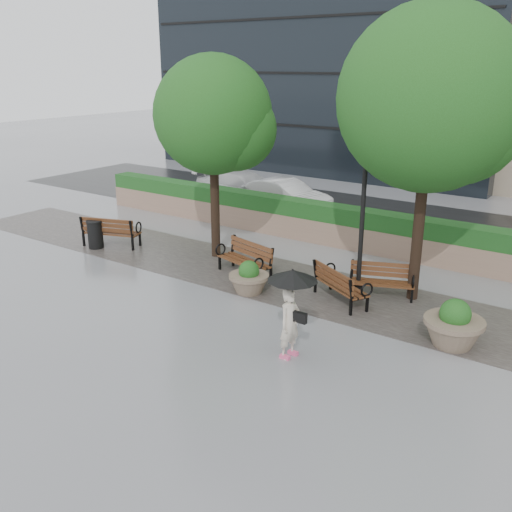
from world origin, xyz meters
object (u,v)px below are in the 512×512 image
Objects in this scene: bench_1 at (245,266)px; bench_2 at (340,292)px; trash_bin at (95,235)px; bench_0 at (112,237)px; car_left at (245,188)px; planter_left at (249,280)px; planter_right at (454,328)px; car_right at (285,196)px; pedestrian at (291,305)px; bench_3 at (381,288)px; lamppost at (362,222)px.

bench_1 is 3.17m from bench_2.
bench_1 is at bearing 7.60° from trash_bin.
car_left is (0.05, 7.58, 0.38)m from bench_0.
planter_right is (5.42, 0.09, 0.07)m from planter_left.
planter_left is 10.32m from car_left.
planter_right is at bearing -124.02° from car_right.
bench_0 is 0.50× the size of car_right.
pedestrian reaches higher than bench_1.
bench_0 is at bearing 164.74° from bench_3.
pedestrian is (2.76, -2.36, 0.82)m from planter_left.
bench_1 is (5.34, 0.31, -0.02)m from bench_0.
lamppost reaches higher than bench_1.
planter_right is 0.29× the size of lamppost.
bench_0 is at bearing 179.57° from car_left.
bench_2 is 3.22m from planter_right.
bench_3 is 0.39× the size of lamppost.
car_right is (-6.42, 6.51, -1.34)m from lamppost.
bench_2 is 0.45× the size of car_right.
planter_left is at bearing 58.79° from pedestrian.
car_right is (2.56, 7.78, 0.23)m from trash_bin.
lamppost is at bearing -129.06° from car_right.
trash_bin is at bearing 168.15° from car_right.
lamppost is (8.69, 0.84, 1.71)m from bench_0.
bench_0 is 1.06× the size of bench_1.
bench_2 is at bearing -132.78° from car_right.
car_left is at bearing 126.67° from planter_left.
bench_0 is 5.35m from bench_1.
planter_right is (11.63, -0.61, 0.12)m from bench_0.
planter_left is 8.96m from car_right.
car_right is at bearing -20.04° from bench_2.
planter_left is 3.72m from pedestrian.
car_left is at bearing 140.39° from bench_1.
bench_3 is 0.92× the size of pedestrian.
lamppost reaches higher than pedestrian.
car_left reaches higher than planter_left.
pedestrian reaches higher than car_left.
bench_2 reaches higher than trash_bin.
planter_left is 0.56× the size of pedestrian.
bench_2 is at bearing -104.71° from lamppost.
car_right is (-9.36, 7.95, 0.25)m from planter_right.
planter_right is at bearing 6.06° from bench_1.
bench_1 is at bearing 163.85° from bench_0.
bench_1 reaches higher than bench_3.
planter_right is (6.29, -0.92, 0.14)m from bench_1.
lamppost reaches higher than bench_0.
planter_right reaches higher than bench_0.
bench_0 is 0.43× the size of car_left.
planter_right is at bearing -56.95° from bench_3.
bench_0 reaches higher than bench_3.
bench_0 is 0.45× the size of lamppost.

